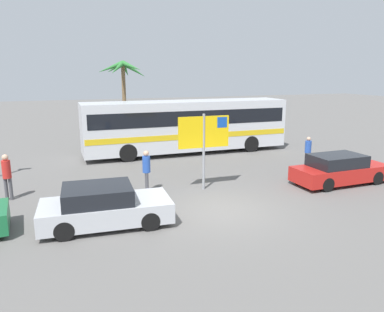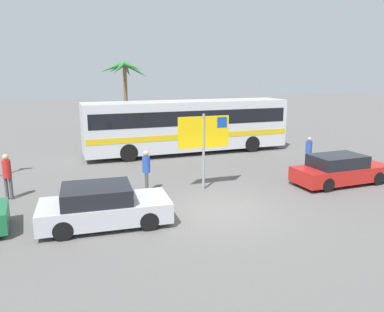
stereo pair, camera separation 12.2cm
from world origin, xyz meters
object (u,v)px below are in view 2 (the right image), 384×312
object	(u,v)px
car_silver	(103,206)
pedestrian_by_bus	(7,173)
car_red	(340,170)
pedestrian_crossing_lot	(146,168)
bus_front_coach	(188,124)
ferry_sign	(205,135)
pedestrian_near_sign	(309,150)

from	to	relation	value
car_silver	pedestrian_by_bus	world-z (taller)	pedestrian_by_bus
car_red	pedestrian_crossing_lot	xyz separation A→B (m)	(-8.31, 1.74, 0.41)
bus_front_coach	car_silver	distance (m)	11.48
ferry_sign	pedestrian_by_bus	world-z (taller)	ferry_sign
pedestrian_crossing_lot	pedestrian_near_sign	world-z (taller)	pedestrian_crossing_lot
ferry_sign	car_silver	world-z (taller)	ferry_sign
car_red	car_silver	size ratio (longest dim) A/B	1.05
bus_front_coach	car_red	world-z (taller)	bus_front_coach
bus_front_coach	car_silver	size ratio (longest dim) A/B	2.93
bus_front_coach	pedestrian_crossing_lot	size ratio (longest dim) A/B	7.05
car_silver	pedestrian_near_sign	bearing A→B (deg)	23.82
bus_front_coach	pedestrian_near_sign	world-z (taller)	bus_front_coach
car_silver	pedestrian_near_sign	distance (m)	11.64
car_silver	pedestrian_crossing_lot	size ratio (longest dim) A/B	2.40
bus_front_coach	car_red	distance (m)	9.55
ferry_sign	pedestrian_by_bus	size ratio (longest dim) A/B	1.77
ferry_sign	car_red	distance (m)	6.30
pedestrian_by_bus	pedestrian_near_sign	size ratio (longest dim) A/B	1.13
pedestrian_near_sign	car_red	bearing A→B (deg)	-16.28
ferry_sign	car_red	world-z (taller)	ferry_sign
pedestrian_near_sign	car_silver	bearing A→B (deg)	-75.84
car_red	pedestrian_crossing_lot	bearing A→B (deg)	167.03
car_red	pedestrian_near_sign	size ratio (longest dim) A/B	2.77
bus_front_coach	pedestrian_by_bus	xyz separation A→B (m)	(-9.37, -5.82, -0.71)
car_red	pedestrian_by_bus	size ratio (longest dim) A/B	2.45
pedestrian_by_bus	pedestrian_crossing_lot	bearing A→B (deg)	99.35
car_red	car_silver	distance (m)	10.44
ferry_sign	bus_front_coach	bearing A→B (deg)	77.36
car_silver	pedestrian_near_sign	xyz separation A→B (m)	(10.92, 4.03, 0.30)
bus_front_coach	pedestrian_near_sign	bearing A→B (deg)	-49.72
car_silver	bus_front_coach	bearing A→B (deg)	60.63
car_red	pedestrian_by_bus	bearing A→B (deg)	167.65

